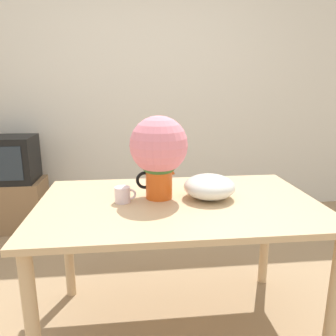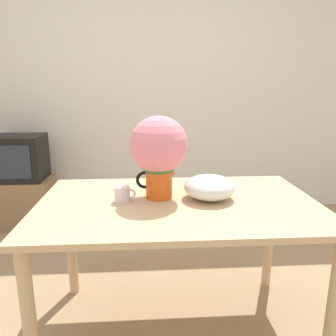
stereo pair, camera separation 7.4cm
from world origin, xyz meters
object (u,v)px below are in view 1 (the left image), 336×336
Objects in this scene: tv_set at (6,159)px; flower_vase at (159,151)px; coffee_mug at (123,195)px; white_bowl at (209,187)px.

flower_vase is at bearing -48.31° from tv_set.
flower_vase is 2.00m from tv_set.
coffee_mug is (-0.19, -0.05, -0.21)m from flower_vase.
flower_vase reaches higher than tv_set.
flower_vase is 0.83× the size of tv_set.
flower_vase reaches higher than coffee_mug.
white_bowl is (0.45, 0.01, 0.02)m from coffee_mug.
tv_set is (-1.31, 1.48, -0.34)m from flower_vase.
coffee_mug is at bearing -53.63° from tv_set.
white_bowl is 2.19m from tv_set.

